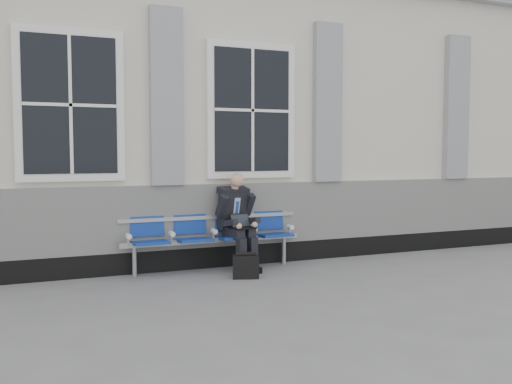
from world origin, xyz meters
name	(u,v)px	position (x,y,z in m)	size (l,w,h in m)	color
ground	(270,288)	(0.00, 0.00, 0.00)	(70.00, 70.00, 0.00)	slate
station_building	(188,119)	(-0.02, 3.47, 2.22)	(14.40, 4.40, 4.49)	beige
bench	(212,231)	(-0.29, 1.32, 0.55)	(2.60, 0.47, 0.91)	#9EA0A3
businessman	(237,217)	(0.03, 1.20, 0.74)	(0.57, 0.76, 1.36)	black
briefcase	(246,266)	(-0.07, 0.61, 0.16)	(0.37, 0.24, 0.35)	black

